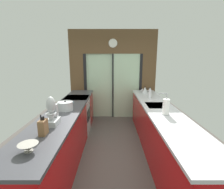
# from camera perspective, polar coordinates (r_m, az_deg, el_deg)

# --- Properties ---
(ground_plane) EXTENTS (5.04, 7.60, 0.02)m
(ground_plane) POSITION_cam_1_polar(r_m,az_deg,el_deg) (3.82, 0.25, -17.00)
(ground_plane) COLOR #4C4742
(back_wall_unit) EXTENTS (2.64, 0.12, 2.70)m
(back_wall_unit) POSITION_cam_1_polar(r_m,az_deg,el_deg) (5.14, 0.11, 8.57)
(back_wall_unit) COLOR brown
(back_wall_unit) RESTS_ON ground_plane
(left_counter_run) EXTENTS (0.62, 3.80, 0.92)m
(left_counter_run) POSITION_cam_1_polar(r_m,az_deg,el_deg) (3.30, -16.11, -13.18)
(left_counter_run) COLOR #AD0C0F
(left_counter_run) RESTS_ON ground_plane
(right_counter_run) EXTENTS (0.62, 3.80, 0.92)m
(right_counter_run) POSITION_cam_1_polar(r_m,az_deg,el_deg) (3.47, 15.87, -11.94)
(right_counter_run) COLOR #AD0C0F
(right_counter_run) RESTS_ON ground_plane
(sink_faucet) EXTENTS (0.19, 0.02, 0.26)m
(sink_faucet) POSITION_cam_1_polar(r_m,az_deg,el_deg) (3.54, 17.66, -0.80)
(sink_faucet) COLOR #B7BABC
(sink_faucet) RESTS_ON right_counter_run
(oven_range) EXTENTS (0.60, 0.60, 0.92)m
(oven_range) POSITION_cam_1_polar(r_m,az_deg,el_deg) (4.31, -12.07, -6.98)
(oven_range) COLOR #B7BABC
(oven_range) RESTS_ON ground_plane
(mixing_bowl_near) EXTENTS (0.20, 0.20, 0.09)m
(mixing_bowl_near) POSITION_cam_1_polar(r_m,az_deg,el_deg) (1.98, -27.10, -15.96)
(mixing_bowl_near) COLOR gray
(mixing_bowl_near) RESTS_ON left_counter_run
(mixing_bowl_far) EXTENTS (0.17, 0.17, 0.07)m
(mixing_bowl_far) POSITION_cam_1_polar(r_m,az_deg,el_deg) (3.46, -14.66, -3.20)
(mixing_bowl_far) COLOR teal
(mixing_bowl_far) RESTS_ON left_counter_run
(knife_block) EXTENTS (0.08, 0.14, 0.26)m
(knife_block) POSITION_cam_1_polar(r_m,az_deg,el_deg) (2.27, -22.86, -10.38)
(knife_block) COLOR brown
(knife_block) RESTS_ON left_counter_run
(stand_mixer) EXTENTS (0.17, 0.27, 0.42)m
(stand_mixer) POSITION_cam_1_polar(r_m,az_deg,el_deg) (2.53, -20.21, -6.36)
(stand_mixer) COLOR #B7BABC
(stand_mixer) RESTS_ON left_counter_run
(stock_pot) EXTENTS (0.28, 0.28, 0.19)m
(stock_pot) POSITION_cam_1_polar(r_m,az_deg,el_deg) (3.18, -15.97, -3.84)
(stock_pot) COLOR #B7BABC
(stock_pot) RESTS_ON left_counter_run
(kettle) EXTENTS (0.26, 0.18, 0.19)m
(kettle) POSITION_cam_1_polar(r_m,az_deg,el_deg) (4.69, 11.12, 1.58)
(kettle) COLOR #B7BABC
(kettle) RESTS_ON right_counter_run
(soap_bottle) EXTENTS (0.06, 0.06, 0.26)m
(soap_bottle) POSITION_cam_1_polar(r_m,az_deg,el_deg) (4.10, 12.74, 0.36)
(soap_bottle) COLOR silver
(soap_bottle) RESTS_ON right_counter_run
(paper_towel_roll) EXTENTS (0.13, 0.13, 0.30)m
(paper_towel_roll) POSITION_cam_1_polar(r_m,az_deg,el_deg) (2.96, 17.94, -4.11)
(paper_towel_roll) COLOR #B7BABC
(paper_towel_roll) RESTS_ON right_counter_run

